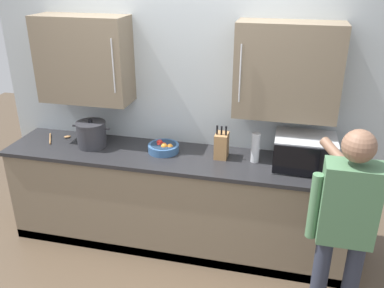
{
  "coord_description": "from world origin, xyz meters",
  "views": [
    {
      "loc": [
        0.9,
        -2.3,
        2.5
      ],
      "look_at": [
        0.15,
        0.81,
        1.08
      ],
      "focal_mm": 38.59,
      "sensor_mm": 36.0,
      "label": 1
    }
  ],
  "objects_px": {
    "microwave_oven": "(302,152)",
    "person_figure": "(344,224)",
    "thermos_flask": "(255,147)",
    "fruit_bowl": "(164,147)",
    "stock_pot": "(92,134)",
    "wooden_spoon": "(58,138)",
    "knife_block": "(221,145)"
  },
  "relations": [
    {
      "from": "microwave_oven",
      "to": "person_figure",
      "type": "bearing_deg",
      "value": -72.76
    },
    {
      "from": "thermos_flask",
      "to": "fruit_bowl",
      "type": "bearing_deg",
      "value": 179.49
    },
    {
      "from": "stock_pot",
      "to": "thermos_flask",
      "type": "height_order",
      "value": "stock_pot"
    },
    {
      "from": "fruit_bowl",
      "to": "stock_pot",
      "type": "bearing_deg",
      "value": -176.96
    },
    {
      "from": "wooden_spoon",
      "to": "stock_pot",
      "type": "distance_m",
      "value": 0.43
    },
    {
      "from": "knife_block",
      "to": "stock_pot",
      "type": "bearing_deg",
      "value": -177.8
    },
    {
      "from": "thermos_flask",
      "to": "person_figure",
      "type": "bearing_deg",
      "value": -53.14
    },
    {
      "from": "thermos_flask",
      "to": "wooden_spoon",
      "type": "bearing_deg",
      "value": 178.35
    },
    {
      "from": "microwave_oven",
      "to": "person_figure",
      "type": "height_order",
      "value": "person_figure"
    },
    {
      "from": "microwave_oven",
      "to": "person_figure",
      "type": "xyz_separation_m",
      "value": [
        0.26,
        -0.85,
        -0.09
      ]
    },
    {
      "from": "microwave_oven",
      "to": "wooden_spoon",
      "type": "relative_size",
      "value": 1.99
    },
    {
      "from": "stock_pot",
      "to": "thermos_flask",
      "type": "bearing_deg",
      "value": 1.1
    },
    {
      "from": "knife_block",
      "to": "fruit_bowl",
      "type": "bearing_deg",
      "value": -178.89
    },
    {
      "from": "microwave_oven",
      "to": "person_figure",
      "type": "distance_m",
      "value": 0.9
    },
    {
      "from": "knife_block",
      "to": "stock_pot",
      "type": "height_order",
      "value": "knife_block"
    },
    {
      "from": "wooden_spoon",
      "to": "thermos_flask",
      "type": "height_order",
      "value": "thermos_flask"
    },
    {
      "from": "wooden_spoon",
      "to": "microwave_oven",
      "type": "bearing_deg",
      "value": -1.66
    },
    {
      "from": "thermos_flask",
      "to": "person_figure",
      "type": "height_order",
      "value": "person_figure"
    },
    {
      "from": "knife_block",
      "to": "stock_pot",
      "type": "distance_m",
      "value": 1.2
    },
    {
      "from": "wooden_spoon",
      "to": "stock_pot",
      "type": "xyz_separation_m",
      "value": [
        0.4,
        -0.08,
        0.11
      ]
    },
    {
      "from": "knife_block",
      "to": "person_figure",
      "type": "bearing_deg",
      "value": -43.14
    },
    {
      "from": "fruit_bowl",
      "to": "knife_block",
      "type": "height_order",
      "value": "knife_block"
    },
    {
      "from": "fruit_bowl",
      "to": "person_figure",
      "type": "height_order",
      "value": "person_figure"
    },
    {
      "from": "microwave_oven",
      "to": "stock_pot",
      "type": "xyz_separation_m",
      "value": [
        -1.88,
        -0.02,
        -0.02
      ]
    },
    {
      "from": "wooden_spoon",
      "to": "stock_pot",
      "type": "relative_size",
      "value": 0.68
    },
    {
      "from": "wooden_spoon",
      "to": "fruit_bowl",
      "type": "bearing_deg",
      "value": -2.51
    },
    {
      "from": "fruit_bowl",
      "to": "person_figure",
      "type": "xyz_separation_m",
      "value": [
        1.46,
        -0.87,
        0.0
      ]
    },
    {
      "from": "fruit_bowl",
      "to": "stock_pot",
      "type": "height_order",
      "value": "stock_pot"
    },
    {
      "from": "microwave_oven",
      "to": "stock_pot",
      "type": "bearing_deg",
      "value": -179.47
    },
    {
      "from": "microwave_oven",
      "to": "fruit_bowl",
      "type": "xyz_separation_m",
      "value": [
        -1.2,
        0.02,
        -0.09
      ]
    },
    {
      "from": "wooden_spoon",
      "to": "knife_block",
      "type": "xyz_separation_m",
      "value": [
        1.61,
        -0.04,
        0.1
      ]
    },
    {
      "from": "person_figure",
      "to": "microwave_oven",
      "type": "bearing_deg",
      "value": 107.24
    }
  ]
}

